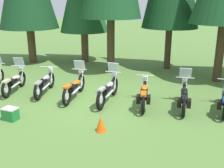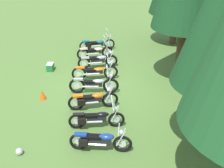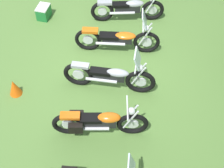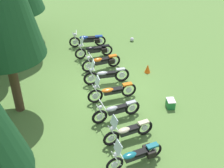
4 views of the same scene
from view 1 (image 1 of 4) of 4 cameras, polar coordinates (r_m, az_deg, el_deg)
ground_plane at (r=10.62m, az=-3.65°, el=-3.16°), size 80.00×80.00×0.00m
motorcycle_1 at (r=12.00m, az=-19.99°, el=0.53°), size 0.88×2.12×1.36m
motorcycle_2 at (r=11.40m, az=-14.05°, el=0.17°), size 0.91×2.19×1.01m
motorcycle_3 at (r=10.66m, az=-7.93°, el=-0.55°), size 0.71×2.36×1.38m
motorcycle_4 at (r=10.16m, az=-0.79°, el=-1.25°), size 0.63×2.36×1.39m
motorcycle_5 at (r=9.80m, az=6.83°, el=-2.21°), size 0.87×2.16×1.02m
motorcycle_6 at (r=9.84m, az=15.05°, el=-2.63°), size 0.75×2.22×1.35m
picnic_cooler at (r=9.34m, az=-20.77°, el=-5.96°), size 0.47×0.35×0.41m
traffic_cone at (r=8.01m, az=-2.39°, el=-8.47°), size 0.32×0.32×0.48m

